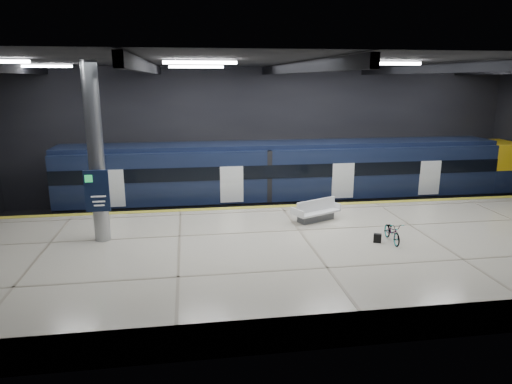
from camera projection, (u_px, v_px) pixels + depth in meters
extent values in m
plane|color=black|center=(293.00, 246.00, 20.51)|extent=(30.00, 30.00, 0.00)
cube|color=black|center=(264.00, 136.00, 27.23)|extent=(30.00, 0.10, 8.00)
cube|color=black|center=(366.00, 210.00, 11.87)|extent=(30.00, 0.10, 8.00)
cube|color=black|center=(297.00, 62.00, 18.58)|extent=(30.00, 16.00, 0.10)
cube|color=black|center=(147.00, 67.00, 17.78)|extent=(0.25, 16.00, 0.40)
cube|color=black|center=(297.00, 68.00, 18.64)|extent=(0.25, 16.00, 0.40)
cube|color=black|center=(434.00, 68.00, 19.51)|extent=(0.25, 16.00, 0.40)
cube|color=white|center=(200.00, 62.00, 16.12)|extent=(2.60, 0.18, 0.10)
cube|color=white|center=(387.00, 63.00, 17.13)|extent=(2.60, 0.18, 0.10)
cube|color=white|center=(42.00, 66.00, 20.86)|extent=(2.60, 0.18, 0.10)
cube|color=white|center=(196.00, 67.00, 21.87)|extent=(2.60, 0.18, 0.10)
cube|color=white|center=(337.00, 67.00, 22.88)|extent=(2.60, 0.18, 0.10)
cube|color=white|center=(465.00, 68.00, 23.89)|extent=(2.60, 0.18, 0.10)
cube|color=beige|center=(308.00, 255.00, 17.98)|extent=(30.00, 11.00, 1.10)
cube|color=gold|center=(281.00, 206.00, 22.89)|extent=(30.00, 0.40, 0.01)
cube|color=gray|center=(274.00, 214.00, 25.08)|extent=(30.00, 0.08, 0.16)
cube|color=gray|center=(269.00, 207.00, 26.46)|extent=(30.00, 0.08, 0.16)
cube|color=black|center=(282.00, 202.00, 25.75)|extent=(24.00, 2.58, 0.80)
cube|color=black|center=(283.00, 171.00, 25.32)|extent=(24.00, 2.80, 2.75)
cube|color=black|center=(283.00, 145.00, 24.96)|extent=(24.00, 2.30, 0.24)
cube|color=black|center=(288.00, 171.00, 23.90)|extent=(24.00, 0.04, 0.70)
cube|color=white|center=(343.00, 181.00, 24.48)|extent=(1.20, 0.05, 1.90)
cube|color=yellow|center=(496.00, 165.00, 27.20)|extent=(2.00, 2.80, 2.75)
cube|color=black|center=(501.00, 162.00, 27.20)|extent=(1.60, 2.38, 0.80)
cube|color=#595B60|center=(316.00, 217.00, 20.56)|extent=(1.79, 1.21, 0.32)
cube|color=white|center=(316.00, 212.00, 20.50)|extent=(2.34, 1.73, 0.09)
cube|color=white|center=(316.00, 205.00, 20.42)|extent=(1.99, 0.98, 0.54)
cube|color=white|center=(297.00, 213.00, 19.89)|extent=(0.44, 0.86, 0.32)
cube|color=white|center=(334.00, 205.00, 21.04)|extent=(0.44, 0.86, 0.32)
imported|color=#99999E|center=(392.00, 232.00, 17.82)|extent=(0.67, 1.62, 0.83)
cube|color=black|center=(377.00, 238.00, 17.79)|extent=(0.35, 0.28, 0.35)
cylinder|color=#9EA0A5|center=(96.00, 154.00, 17.30)|extent=(0.60, 0.60, 6.90)
cube|color=#0E1934|center=(97.00, 191.00, 17.22)|extent=(0.90, 0.12, 1.60)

